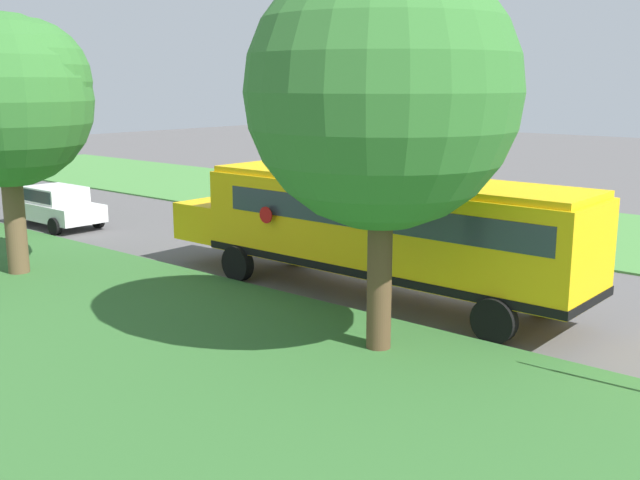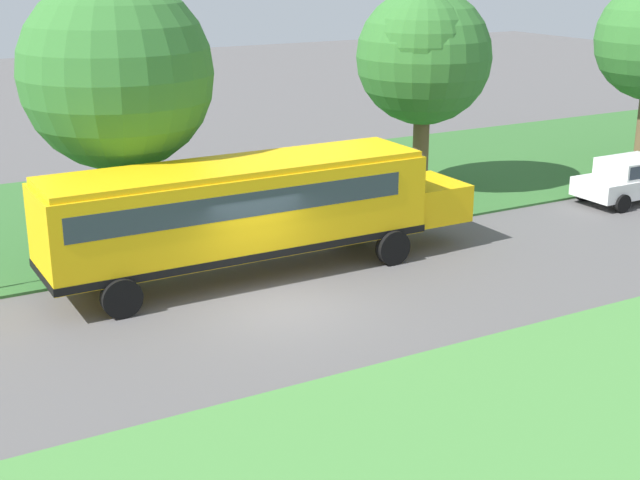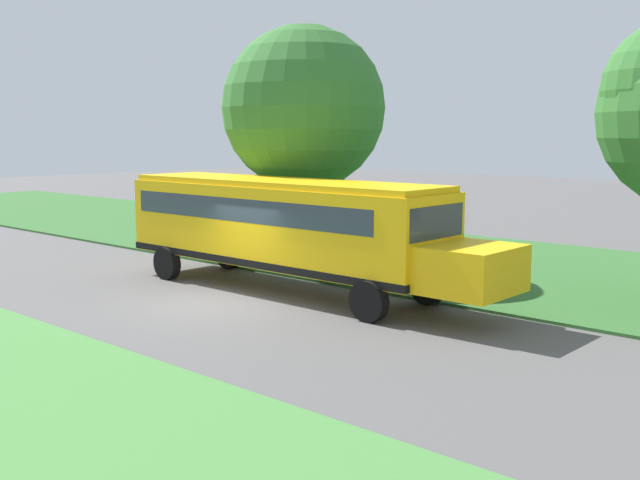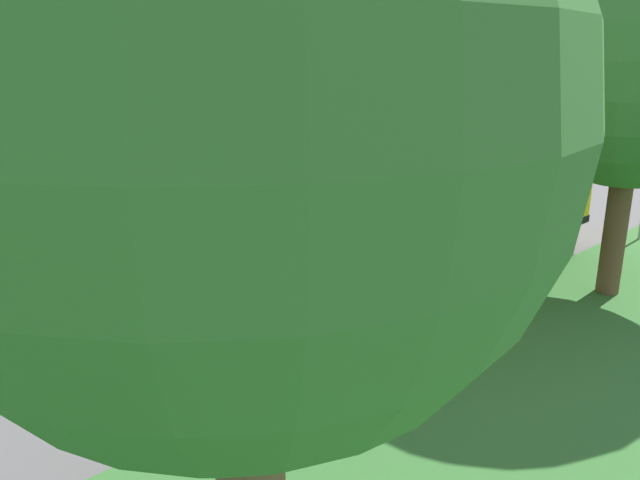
{
  "view_description": "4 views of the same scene",
  "coord_description": "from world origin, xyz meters",
  "px_view_note": "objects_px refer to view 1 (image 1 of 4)",
  "views": [
    {
      "loc": [
        -17.77,
        -10.65,
        5.46
      ],
      "look_at": [
        -2.29,
        2.52,
        1.16
      ],
      "focal_mm": 42.0,
      "sensor_mm": 36.0,
      "label": 1
    },
    {
      "loc": [
        18.47,
        -9.28,
        8.46
      ],
      "look_at": [
        -0.59,
        1.45,
        1.37
      ],
      "focal_mm": 50.0,
      "sensor_mm": 36.0,
      "label": 2
    },
    {
      "loc": [
        12.38,
        14.97,
        4.44
      ],
      "look_at": [
        -0.91,
        3.05,
        1.9
      ],
      "focal_mm": 42.0,
      "sensor_mm": 36.0,
      "label": 3
    },
    {
      "loc": [
        -11.11,
        12.15,
        5.39
      ],
      "look_at": [
        -0.97,
        2.62,
        1.25
      ],
      "focal_mm": 35.0,
      "sensor_mm": 36.0,
      "label": 4
    }
  ],
  "objects_px": {
    "oak_tree_roadside_mid": "(11,96)",
    "oak_tree_beside_bus": "(382,88)",
    "school_bus": "(378,224)",
    "car_white_nearest": "(55,204)"
  },
  "relations": [
    {
      "from": "oak_tree_beside_bus",
      "to": "oak_tree_roadside_mid",
      "type": "height_order",
      "value": "oak_tree_beside_bus"
    },
    {
      "from": "school_bus",
      "to": "oak_tree_beside_bus",
      "type": "xyz_separation_m",
      "value": [
        -3.11,
        -2.27,
        3.43
      ]
    },
    {
      "from": "oak_tree_beside_bus",
      "to": "oak_tree_roadside_mid",
      "type": "xyz_separation_m",
      "value": [
        -1.64,
        11.36,
        -0.28
      ]
    },
    {
      "from": "car_white_nearest",
      "to": "oak_tree_beside_bus",
      "type": "height_order",
      "value": "oak_tree_beside_bus"
    },
    {
      "from": "school_bus",
      "to": "oak_tree_roadside_mid",
      "type": "xyz_separation_m",
      "value": [
        -4.75,
        9.09,
        3.15
      ]
    },
    {
      "from": "oak_tree_roadside_mid",
      "to": "oak_tree_beside_bus",
      "type": "bearing_deg",
      "value": -81.77
    },
    {
      "from": "car_white_nearest",
      "to": "oak_tree_roadside_mid",
      "type": "bearing_deg",
      "value": -126.99
    },
    {
      "from": "oak_tree_beside_bus",
      "to": "school_bus",
      "type": "bearing_deg",
      "value": 36.16
    },
    {
      "from": "school_bus",
      "to": "car_white_nearest",
      "type": "xyz_separation_m",
      "value": [
        -0.22,
        15.1,
        -1.05
      ]
    },
    {
      "from": "school_bus",
      "to": "oak_tree_beside_bus",
      "type": "relative_size",
      "value": 1.56
    }
  ]
}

